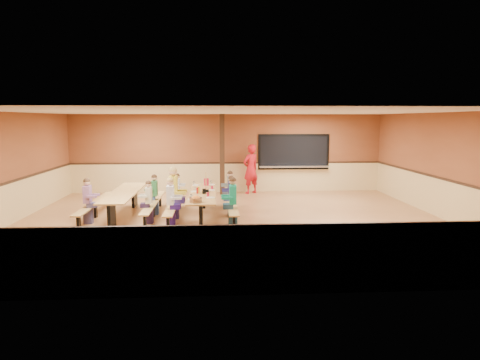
{
  "coord_description": "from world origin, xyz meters",
  "views": [
    {
      "loc": [
        -0.47,
        -11.52,
        2.79
      ],
      "look_at": [
        0.21,
        0.08,
        1.15
      ],
      "focal_mm": 32.0,
      "sensor_mm": 36.0,
      "label": 1
    }
  ],
  "objects": [
    {
      "name": "cafeteria_table_main",
      "position": [
        -0.83,
        0.55,
        0.53
      ],
      "size": [
        1.91,
        3.7,
        0.74
      ],
      "color": "tan",
      "rests_on": "ground"
    },
    {
      "name": "seated_child_teal_right",
      "position": [
        -0.0,
        -0.37,
        0.63
      ],
      "size": [
        0.4,
        0.33,
        1.27
      ],
      "primitive_type": null,
      "color": "#139472",
      "rests_on": "ground"
    },
    {
      "name": "punch_pitcher",
      "position": [
        -0.75,
        1.82,
        0.85
      ],
      "size": [
        0.16,
        0.16,
        0.22
      ],
      "primitive_type": "cylinder",
      "color": "red",
      "rests_on": "cafeteria_table_main"
    },
    {
      "name": "cafeteria_table_second",
      "position": [
        -3.08,
        0.74,
        0.53
      ],
      "size": [
        1.91,
        3.7,
        0.74
      ],
      "color": "tan",
      "rests_on": "ground"
    },
    {
      "name": "seated_child_green_sec",
      "position": [
        -2.26,
        1.06,
        0.59
      ],
      "size": [
        0.35,
        0.29,
        1.18
      ],
      "primitive_type": null,
      "color": "#286537",
      "rests_on": "ground"
    },
    {
      "name": "seated_child_navy_right",
      "position": [
        -0.0,
        0.78,
        0.58
      ],
      "size": [
        0.35,
        0.28,
        1.16
      ],
      "primitive_type": null,
      "color": "navy",
      "rests_on": "ground"
    },
    {
      "name": "seated_child_white_left",
      "position": [
        -1.65,
        -0.32,
        0.63
      ],
      "size": [
        0.39,
        0.32,
        1.26
      ],
      "primitive_type": null,
      "color": "silver",
      "rests_on": "ground"
    },
    {
      "name": "napkin_dispenser",
      "position": [
        -0.78,
        0.33,
        0.8
      ],
      "size": [
        0.1,
        0.14,
        0.13
      ],
      "primitive_type": "cube",
      "color": "black",
      "rests_on": "cafeteria_table_main"
    },
    {
      "name": "seated_child_purple_sec",
      "position": [
        -3.91,
        0.04,
        0.61
      ],
      "size": [
        0.37,
        0.31,
        1.22
      ],
      "primitive_type": null,
      "color": "#895A82",
      "rests_on": "ground"
    },
    {
      "name": "kitchen_pass_through",
      "position": [
        2.6,
        4.96,
        1.49
      ],
      "size": [
        2.78,
        0.28,
        1.38
      ],
      "color": "black",
      "rests_on": "ground"
    },
    {
      "name": "seated_child_char_right",
      "position": [
        -0.0,
        1.72,
        0.6
      ],
      "size": [
        0.36,
        0.29,
        1.19
      ],
      "primitive_type": null,
      "color": "#555B60",
      "rests_on": "ground"
    },
    {
      "name": "structural_post",
      "position": [
        -0.2,
        4.4,
        1.5
      ],
      "size": [
        0.18,
        0.18,
        3.0
      ],
      "primitive_type": "cube",
      "color": "black",
      "rests_on": "ground"
    },
    {
      "name": "table_paddle",
      "position": [
        -0.73,
        0.61,
        0.88
      ],
      "size": [
        0.16,
        0.16,
        0.56
      ],
      "color": "black",
      "rests_on": "cafeteria_table_main"
    },
    {
      "name": "seated_child_grey_left",
      "position": [
        -1.65,
        1.85,
        0.55
      ],
      "size": [
        0.32,
        0.26,
        1.11
      ],
      "primitive_type": null,
      "color": "silver",
      "rests_on": "ground"
    },
    {
      "name": "seated_child_tan_sec",
      "position": [
        -2.26,
        -0.05,
        0.58
      ],
      "size": [
        0.34,
        0.28,
        1.15
      ],
      "primitive_type": null,
      "color": "beige",
      "rests_on": "ground"
    },
    {
      "name": "place_settings",
      "position": [
        -0.83,
        0.55,
        0.8
      ],
      "size": [
        0.65,
        3.3,
        0.11
      ],
      "primitive_type": null,
      "color": "beige",
      "rests_on": "cafeteria_table_main"
    },
    {
      "name": "room_envelope",
      "position": [
        0.0,
        0.0,
        0.69
      ],
      "size": [
        12.04,
        10.04,
        3.02
      ],
      "color": "brown",
      "rests_on": "ground"
    },
    {
      "name": "condiment_ketchup",
      "position": [
        -0.97,
        0.34,
        0.82
      ],
      "size": [
        0.06,
        0.06,
        0.17
      ],
      "primitive_type": "cylinder",
      "color": "#B2140F",
      "rests_on": "cafeteria_table_main"
    },
    {
      "name": "standing_woman",
      "position": [
        0.89,
        4.55,
        0.94
      ],
      "size": [
        0.81,
        0.77,
        1.87
      ],
      "primitive_type": "imported",
      "rotation": [
        0.0,
        0.0,
        3.78
      ],
      "color": "red",
      "rests_on": "ground"
    },
    {
      "name": "ground",
      "position": [
        0.0,
        0.0,
        0.0
      ],
      "size": [
        12.0,
        12.0,
        0.0
      ],
      "primitive_type": "plane",
      "color": "brown",
      "rests_on": "ground"
    },
    {
      "name": "seated_adult_yellow",
      "position": [
        -1.65,
        0.52,
        0.72
      ],
      "size": [
        0.49,
        0.4,
        1.45
      ],
      "primitive_type": null,
      "color": "gold",
      "rests_on": "ground"
    },
    {
      "name": "condiment_mustard",
      "position": [
        -0.94,
        0.5,
        0.82
      ],
      "size": [
        0.06,
        0.06,
        0.17
      ],
      "primitive_type": "cylinder",
      "color": "yellow",
      "rests_on": "cafeteria_table_main"
    },
    {
      "name": "chip_bowl",
      "position": [
        -0.96,
        -0.95,
        0.81
      ],
      "size": [
        0.32,
        0.32,
        0.15
      ],
      "primitive_type": null,
      "color": "orange",
      "rests_on": "cafeteria_table_main"
    }
  ]
}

